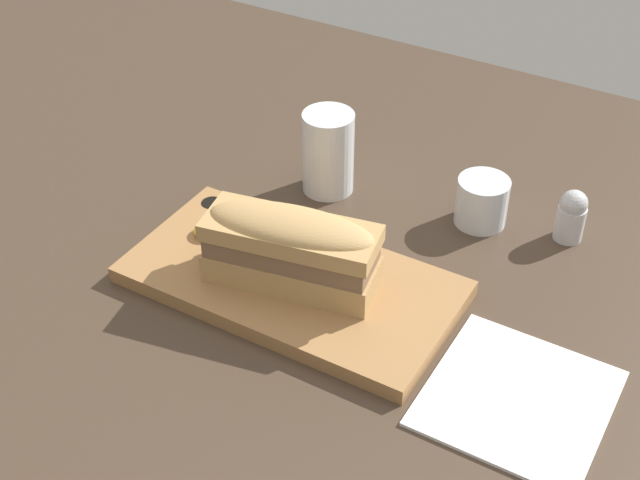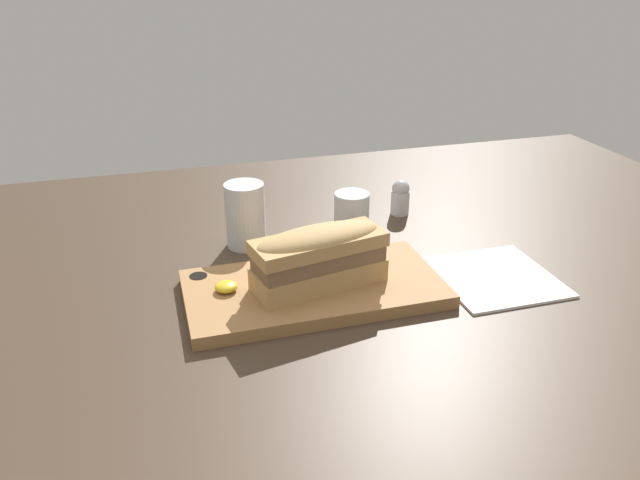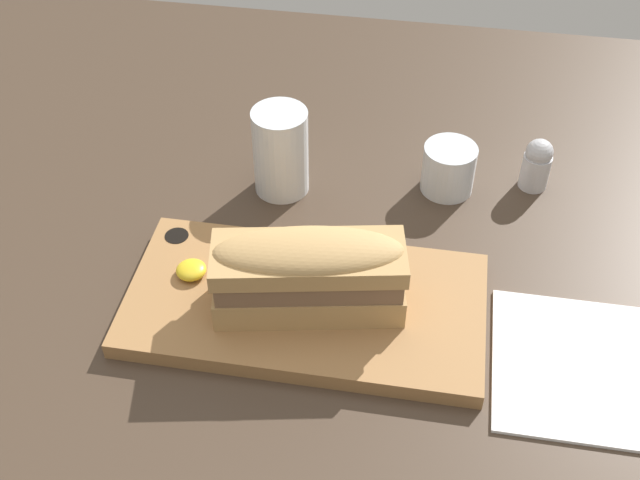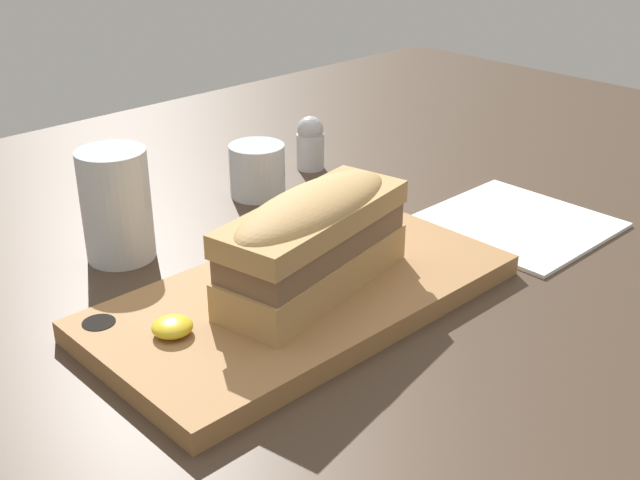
% 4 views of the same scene
% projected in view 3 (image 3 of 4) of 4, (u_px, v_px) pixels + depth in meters
% --- Properties ---
extents(dining_table, '(1.83, 1.19, 0.02)m').
position_uv_depth(dining_table, '(296.00, 290.00, 0.87)').
color(dining_table, '#423326').
rests_on(dining_table, ground).
extents(serving_board, '(0.37, 0.19, 0.02)m').
position_uv_depth(serving_board, '(305.00, 304.00, 0.83)').
color(serving_board, '#9E7042').
rests_on(serving_board, dining_table).
extents(sandwich, '(0.20, 0.10, 0.09)m').
position_uv_depth(sandwich, '(309.00, 271.00, 0.78)').
color(sandwich, tan).
rests_on(sandwich, serving_board).
extents(mustard_dollop, '(0.03, 0.03, 0.01)m').
position_uv_depth(mustard_dollop, '(191.00, 270.00, 0.84)').
color(mustard_dollop, gold).
rests_on(mustard_dollop, serving_board).
extents(water_glass, '(0.07, 0.07, 0.11)m').
position_uv_depth(water_glass, '(281.00, 156.00, 0.95)').
color(water_glass, silver).
rests_on(water_glass, dining_table).
extents(wine_glass, '(0.06, 0.06, 0.06)m').
position_uv_depth(wine_glass, '(448.00, 171.00, 0.96)').
color(wine_glass, silver).
rests_on(wine_glass, dining_table).
extents(napkin, '(0.17, 0.18, 0.00)m').
position_uv_depth(napkin, '(581.00, 367.00, 0.78)').
color(napkin, white).
rests_on(napkin, dining_table).
extents(salt_shaker, '(0.03, 0.03, 0.07)m').
position_uv_depth(salt_shaker, '(537.00, 164.00, 0.96)').
color(salt_shaker, silver).
rests_on(salt_shaker, dining_table).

